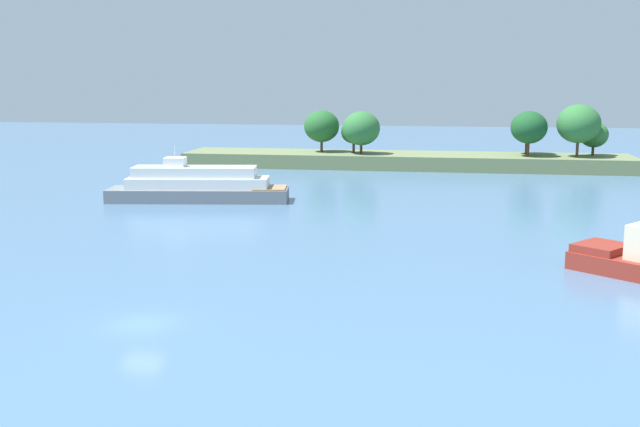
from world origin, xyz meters
TOP-DOWN VIEW (x-y plane):
  - ground_plane at (0.00, 0.00)m, footprint 400.00×400.00m
  - treeline_island at (14.32, 84.95)m, footprint 73.24×11.89m
  - white_riverboat at (-11.69, 45.39)m, footprint 22.03×8.22m

SIDE VIEW (x-z plane):
  - ground_plane at x=0.00m, z-range 0.00..0.00m
  - white_riverboat at x=-11.69m, z-range -1.52..5.15m
  - treeline_island at x=14.32m, z-range -2.12..8.49m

